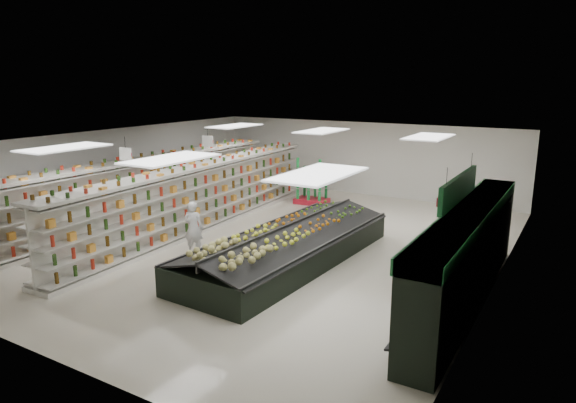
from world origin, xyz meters
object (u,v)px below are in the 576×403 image
Objects in this scene: gondola_left at (144,192)px; gondola_center at (200,200)px; shopper_background at (217,183)px; soda_endcap at (312,183)px; produce_island at (288,245)px; shopper_main at (193,228)px.

gondola_center is at bearing 7.42° from gondola_left.
shopper_background is (-1.53, 2.88, -0.08)m from gondola_center.
gondola_center is 7.35× the size of soda_endcap.
gondola_left reaches higher than produce_island.
shopper_main is (1.61, -2.20, -0.22)m from gondola_center.
soda_endcap is 3.87m from shopper_background.
gondola_center is 3.26m from shopper_background.
produce_island is 2.86m from shopper_main.
soda_endcap is (3.98, 5.45, -0.20)m from gondola_left.
shopper_background is at bearing -143.47° from soda_endcap.
gondola_left reaches higher than shopper_main.
gondola_center is at bearing 162.73° from produce_island.
soda_endcap is at bearing 70.53° from gondola_center.
soda_endcap is at bearing 55.01° from gondola_left.
gondola_left is at bearing -41.02° from shopper_main.
produce_island is at bearing -67.27° from soda_endcap.
shopper_background is (-3.14, 5.09, 0.14)m from shopper_main.
soda_endcap reaches higher than shopper_main.
gondola_left reaches higher than gondola_center.
shopper_background reaches higher than soda_endcap.
shopper_main is at bearing -148.01° from shopper_background.
produce_island is 4.71× the size of shopper_main.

